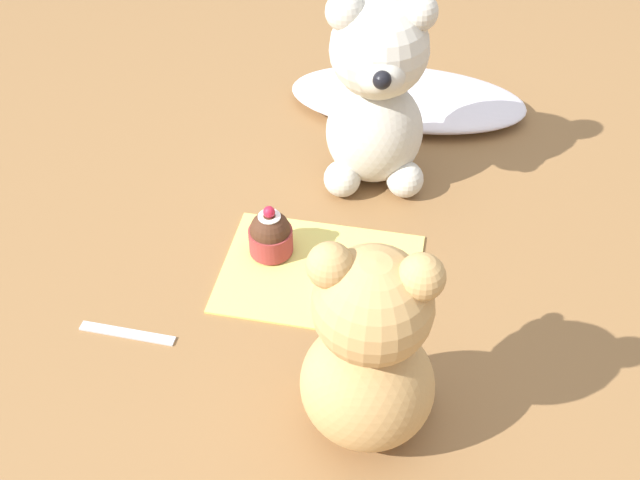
{
  "coord_description": "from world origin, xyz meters",
  "views": [
    {
      "loc": [
        0.12,
        -0.6,
        0.64
      ],
      "look_at": [
        0.0,
        0.0,
        0.06
      ],
      "focal_mm": 42.0,
      "sensor_mm": 36.0,
      "label": 1
    }
  ],
  "objects_px": {
    "saucer_plate": "(357,290)",
    "cupcake_near_tan_bear": "(358,274)",
    "teddy_bear_tan": "(369,356)",
    "teaspoon": "(127,333)",
    "teddy_bear_cream": "(377,95)",
    "cupcake_near_cream_bear": "(270,234)"
  },
  "relations": [
    {
      "from": "teddy_bear_tan",
      "to": "teddy_bear_cream",
      "type": "bearing_deg",
      "value": -84.0
    },
    {
      "from": "saucer_plate",
      "to": "cupcake_near_tan_bear",
      "type": "xyz_separation_m",
      "value": [
        0.0,
        0.0,
        0.03
      ]
    },
    {
      "from": "teddy_bear_cream",
      "to": "teddy_bear_tan",
      "type": "relative_size",
      "value": 1.08
    },
    {
      "from": "cupcake_near_cream_bear",
      "to": "saucer_plate",
      "type": "relative_size",
      "value": 0.73
    },
    {
      "from": "teddy_bear_cream",
      "to": "cupcake_near_cream_bear",
      "type": "bearing_deg",
      "value": -130.28
    },
    {
      "from": "teaspoon",
      "to": "cupcake_near_cream_bear",
      "type": "bearing_deg",
      "value": 51.83
    },
    {
      "from": "saucer_plate",
      "to": "teaspoon",
      "type": "height_order",
      "value": "saucer_plate"
    },
    {
      "from": "cupcake_near_cream_bear",
      "to": "saucer_plate",
      "type": "bearing_deg",
      "value": -23.15
    },
    {
      "from": "cupcake_near_cream_bear",
      "to": "cupcake_near_tan_bear",
      "type": "height_order",
      "value": "cupcake_near_tan_bear"
    },
    {
      "from": "teddy_bear_cream",
      "to": "cupcake_near_cream_bear",
      "type": "xyz_separation_m",
      "value": [
        -0.1,
        -0.17,
        -0.1
      ]
    },
    {
      "from": "teddy_bear_tan",
      "to": "saucer_plate",
      "type": "relative_size",
      "value": 2.59
    },
    {
      "from": "teddy_bear_tan",
      "to": "saucer_plate",
      "type": "distance_m",
      "value": 0.2
    },
    {
      "from": "teaspoon",
      "to": "teddy_bear_tan",
      "type": "bearing_deg",
      "value": -11.93
    },
    {
      "from": "saucer_plate",
      "to": "cupcake_near_cream_bear",
      "type": "bearing_deg",
      "value": 156.85
    },
    {
      "from": "cupcake_near_cream_bear",
      "to": "saucer_plate",
      "type": "distance_m",
      "value": 0.13
    },
    {
      "from": "teddy_bear_cream",
      "to": "cupcake_near_tan_bear",
      "type": "height_order",
      "value": "teddy_bear_cream"
    },
    {
      "from": "cupcake_near_cream_bear",
      "to": "teaspoon",
      "type": "height_order",
      "value": "cupcake_near_cream_bear"
    },
    {
      "from": "teaspoon",
      "to": "cupcake_near_tan_bear",
      "type": "bearing_deg",
      "value": 24.9
    },
    {
      "from": "cupcake_near_tan_bear",
      "to": "teaspoon",
      "type": "bearing_deg",
      "value": -156.23
    },
    {
      "from": "teddy_bear_tan",
      "to": "teaspoon",
      "type": "xyz_separation_m",
      "value": [
        -0.27,
        0.06,
        -0.11
      ]
    },
    {
      "from": "teddy_bear_cream",
      "to": "teaspoon",
      "type": "bearing_deg",
      "value": -134.91
    },
    {
      "from": "cupcake_near_cream_bear",
      "to": "saucer_plate",
      "type": "height_order",
      "value": "cupcake_near_cream_bear"
    }
  ]
}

